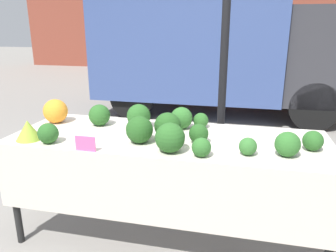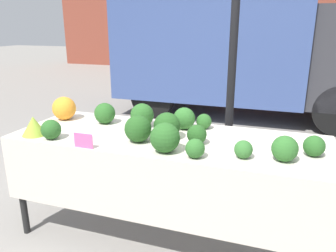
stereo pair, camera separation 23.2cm
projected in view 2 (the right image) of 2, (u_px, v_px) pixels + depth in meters
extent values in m
plane|color=gray|center=(168.00, 234.00, 2.58)|extent=(40.00, 40.00, 0.00)
cube|color=brown|center=(266.00, 2.00, 11.15)|extent=(16.00, 0.60, 4.69)
cylinder|color=black|center=(231.00, 79.00, 2.81)|extent=(0.07, 0.07, 2.26)
cube|color=#384C84|center=(214.00, 36.00, 5.91)|extent=(3.16, 2.07, 2.11)
cylinder|color=black|center=(326.00, 90.00, 6.33)|extent=(0.76, 0.22, 0.76)
cylinder|color=black|center=(153.00, 97.00, 5.72)|extent=(0.76, 0.22, 0.76)
cylinder|color=black|center=(181.00, 82.00, 7.24)|extent=(0.76, 0.22, 0.76)
cube|color=beige|center=(168.00, 139.00, 2.35)|extent=(2.25, 0.81, 0.03)
cube|color=beige|center=(147.00, 194.00, 2.06)|extent=(2.25, 0.01, 0.45)
cylinder|color=black|center=(21.00, 188.00, 2.49)|extent=(0.05, 0.05, 0.78)
cylinder|color=black|center=(328.00, 247.00, 1.83)|extent=(0.05, 0.05, 0.78)
cylinder|color=black|center=(74.00, 155.00, 3.11)|extent=(0.05, 0.05, 0.78)
cylinder|color=black|center=(318.00, 191.00, 2.45)|extent=(0.05, 0.05, 0.78)
sphere|color=orange|center=(64.00, 108.00, 2.74)|extent=(0.19, 0.19, 0.19)
cone|color=#93B238|center=(34.00, 126.00, 2.36)|extent=(0.17, 0.17, 0.14)
sphere|color=#285B23|center=(142.00, 115.00, 2.55)|extent=(0.18, 0.18, 0.18)
sphere|color=#285B23|center=(165.00, 138.00, 2.03)|extent=(0.19, 0.19, 0.19)
sphere|color=#285B23|center=(314.00, 146.00, 1.98)|extent=(0.13, 0.13, 0.13)
sphere|color=#285B23|center=(204.00, 121.00, 2.51)|extent=(0.12, 0.12, 0.12)
sphere|color=#336B2D|center=(243.00, 149.00, 1.95)|extent=(0.11, 0.11, 0.11)
sphere|color=#285B23|center=(51.00, 130.00, 2.28)|extent=(0.14, 0.14, 0.14)
sphere|color=#2D6628|center=(285.00, 149.00, 1.90)|extent=(0.15, 0.15, 0.15)
sphere|color=#2D6628|center=(195.00, 148.00, 1.96)|extent=(0.12, 0.12, 0.12)
sphere|color=#23511E|center=(138.00, 129.00, 2.22)|extent=(0.18, 0.18, 0.18)
sphere|color=#23511E|center=(167.00, 126.00, 2.27)|extent=(0.19, 0.19, 0.19)
sphere|color=#23511E|center=(197.00, 135.00, 2.18)|extent=(0.13, 0.13, 0.13)
sphere|color=#2D6628|center=(184.00, 118.00, 2.49)|extent=(0.17, 0.17, 0.17)
sphere|color=#285B23|center=(105.00, 113.00, 2.64)|extent=(0.17, 0.17, 0.17)
cube|color=#F45B9E|center=(83.00, 141.00, 2.11)|extent=(0.14, 0.01, 0.10)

